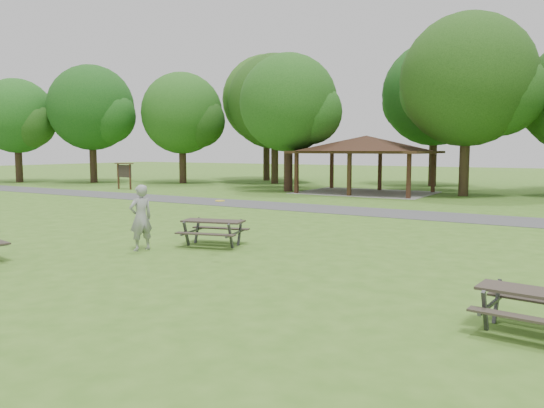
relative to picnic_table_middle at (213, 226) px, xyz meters
The scene contains 16 objects.
ground 3.62m from the picnic_table_middle, 77.99° to the right, with size 160.00×160.00×0.00m, color #406D1F.
asphalt_path 10.55m from the picnic_table_middle, 85.96° to the left, with size 120.00×3.20×0.02m, color #464648.
pavilion 20.91m from the picnic_table_middle, 99.03° to the left, with size 8.60×7.01×3.76m.
notice_board 24.12m from the picnic_table_middle, 143.01° to the left, with size 1.60×0.30×1.88m.
tree_row_a 33.36m from the picnic_table_middle, 145.70° to the left, with size 7.56×7.20×9.97m.
tree_row_b 30.30m from the picnic_table_middle, 132.47° to the left, with size 7.14×6.80×9.28m.
tree_row_c 29.34m from the picnic_table_middle, 117.27° to the left, with size 8.19×7.80×10.67m.
tree_row_d 21.36m from the picnic_table_middle, 113.24° to the left, with size 6.93×6.60×9.27m.
tree_row_e 22.59m from the picnic_table_middle, 82.48° to the left, with size 8.40×8.00×11.02m.
tree_deep_a 33.87m from the picnic_table_middle, 119.10° to the left, with size 8.40×8.00×11.38m.
tree_deep_b 30.22m from the picnic_table_middle, 92.24° to the left, with size 8.40×8.00×11.13m.
tree_flank_left 36.97m from the picnic_table_middle, 154.91° to the left, with size 6.72×6.40×8.93m.
picnic_table_middle is the anchor object (origin of this frame).
picnic_table_far 9.61m from the picnic_table_middle, 21.33° to the right, with size 1.79×1.50×0.72m.
frisbee_in_flight 2.20m from the picnic_table_middle, 46.92° to the right, with size 0.32×0.32×0.02m.
frisbee_thrower 2.13m from the picnic_table_middle, 127.69° to the right, with size 0.68×0.45×1.88m, color #949497.
Camera 1 is at (8.89, -8.92, 2.87)m, focal length 35.00 mm.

